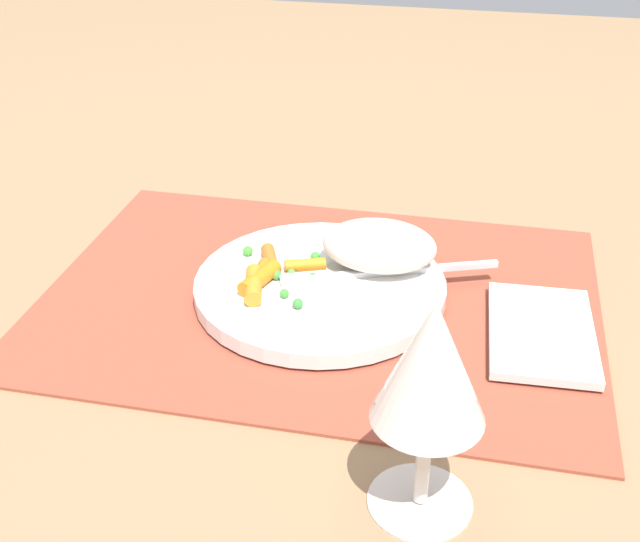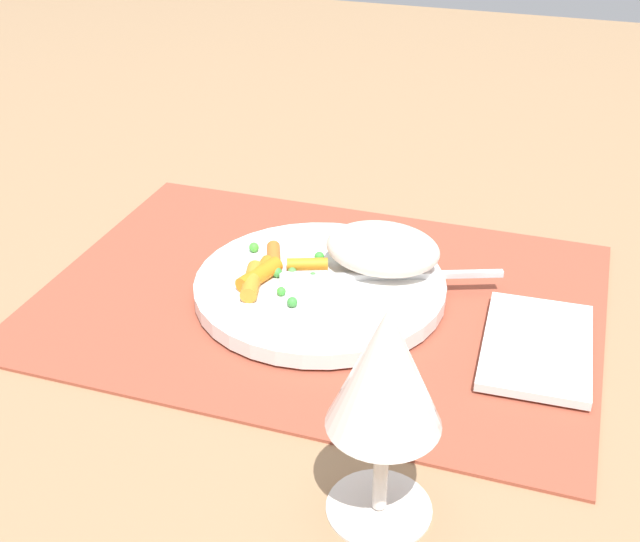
{
  "view_description": "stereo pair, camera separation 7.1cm",
  "coord_description": "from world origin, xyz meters",
  "views": [
    {
      "loc": [
        -0.14,
        0.65,
        0.42
      ],
      "look_at": [
        0.0,
        0.0,
        0.03
      ],
      "focal_mm": 46.45,
      "sensor_mm": 36.0,
      "label": 1
    },
    {
      "loc": [
        -0.21,
        0.63,
        0.42
      ],
      "look_at": [
        0.0,
        0.0,
        0.03
      ],
      "focal_mm": 46.45,
      "sensor_mm": 36.0,
      "label": 2
    }
  ],
  "objects": [
    {
      "name": "placemat",
      "position": [
        0.0,
        0.0,
        0.0
      ],
      "size": [
        0.52,
        0.38,
        0.01
      ],
      "primitive_type": "cube",
      "color": "#9E4733",
      "rests_on": "ground_plane"
    },
    {
      "name": "ground_plane",
      "position": [
        0.0,
        0.0,
        0.0
      ],
      "size": [
        2.4,
        2.4,
        0.0
      ],
      "primitive_type": "plane",
      "color": "#997551"
    },
    {
      "name": "wine_glass",
      "position": [
        -0.12,
        0.24,
        0.11
      ],
      "size": [
        0.07,
        0.07,
        0.16
      ],
      "color": "silver",
      "rests_on": "ground_plane"
    },
    {
      "name": "plate",
      "position": [
        0.0,
        0.0,
        0.01
      ],
      "size": [
        0.24,
        0.24,
        0.02
      ],
      "primitive_type": "cylinder",
      "color": "white",
      "rests_on": "placemat"
    },
    {
      "name": "rice_mound",
      "position": [
        -0.05,
        -0.04,
        0.04
      ],
      "size": [
        0.11,
        0.08,
        0.04
      ],
      "primitive_type": "ellipsoid",
      "color": "beige",
      "rests_on": "plate"
    },
    {
      "name": "carrot_portion",
      "position": [
        0.05,
        0.01,
        0.03
      ],
      "size": [
        0.07,
        0.1,
        0.02
      ],
      "color": "orange",
      "rests_on": "plate"
    },
    {
      "name": "pea_scatter",
      "position": [
        0.03,
        -0.0,
        0.03
      ],
      "size": [
        0.08,
        0.09,
        0.01
      ],
      "color": "green",
      "rests_on": "plate"
    },
    {
      "name": "fork",
      "position": [
        -0.04,
        -0.02,
        0.02
      ],
      "size": [
        0.2,
        0.09,
        0.01
      ],
      "color": "silver",
      "rests_on": "plate"
    },
    {
      "name": "napkin",
      "position": [
        -0.2,
        0.03,
        0.01
      ],
      "size": [
        0.1,
        0.15,
        0.01
      ],
      "primitive_type": "cube",
      "rotation": [
        0.0,
        0.0,
        0.04
      ],
      "color": "white",
      "rests_on": "placemat"
    }
  ]
}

